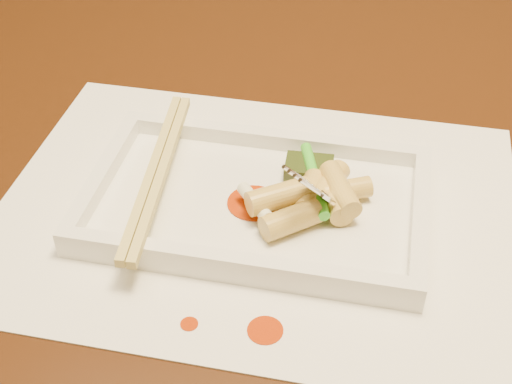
% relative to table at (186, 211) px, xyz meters
% --- Properties ---
extents(table, '(1.40, 0.90, 0.75)m').
position_rel_table_xyz_m(table, '(0.00, 0.00, 0.00)').
color(table, black).
rests_on(table, ground).
extents(placemat, '(0.40, 0.30, 0.00)m').
position_rel_table_xyz_m(placemat, '(0.09, -0.10, 0.10)').
color(placemat, white).
rests_on(placemat, table).
extents(sauce_splatter_a, '(0.02, 0.02, 0.00)m').
position_rel_table_xyz_m(sauce_splatter_a, '(0.12, -0.21, 0.10)').
color(sauce_splatter_a, '#AF2F05').
rests_on(sauce_splatter_a, placemat).
extents(sauce_splatter_b, '(0.01, 0.01, 0.00)m').
position_rel_table_xyz_m(sauce_splatter_b, '(0.07, -0.22, 0.10)').
color(sauce_splatter_b, '#AF2F05').
rests_on(sauce_splatter_b, placemat).
extents(plate_base, '(0.26, 0.16, 0.01)m').
position_rel_table_xyz_m(plate_base, '(0.09, -0.10, 0.11)').
color(plate_base, white).
rests_on(plate_base, placemat).
extents(plate_rim_far, '(0.26, 0.01, 0.01)m').
position_rel_table_xyz_m(plate_rim_far, '(0.09, -0.02, 0.12)').
color(plate_rim_far, white).
rests_on(plate_rim_far, plate_base).
extents(plate_rim_near, '(0.26, 0.01, 0.01)m').
position_rel_table_xyz_m(plate_rim_near, '(0.09, -0.17, 0.12)').
color(plate_rim_near, white).
rests_on(plate_rim_near, plate_base).
extents(plate_rim_left, '(0.01, 0.14, 0.01)m').
position_rel_table_xyz_m(plate_rim_left, '(-0.03, -0.10, 0.12)').
color(plate_rim_left, white).
rests_on(plate_rim_left, plate_base).
extents(plate_rim_right, '(0.01, 0.14, 0.01)m').
position_rel_table_xyz_m(plate_rim_right, '(0.21, -0.10, 0.12)').
color(plate_rim_right, white).
rests_on(plate_rim_right, plate_base).
extents(veg_piece, '(0.04, 0.03, 0.01)m').
position_rel_table_xyz_m(veg_piece, '(0.13, -0.06, 0.12)').
color(veg_piece, black).
rests_on(veg_piece, plate_base).
extents(scallion_white, '(0.03, 0.04, 0.01)m').
position_rel_table_xyz_m(scallion_white, '(0.09, -0.11, 0.12)').
color(scallion_white, '#EAEACC').
rests_on(scallion_white, plate_base).
extents(scallion_green, '(0.03, 0.08, 0.01)m').
position_rel_table_xyz_m(scallion_green, '(0.13, -0.08, 0.12)').
color(scallion_green, green).
rests_on(scallion_green, plate_base).
extents(chopstick_a, '(0.03, 0.20, 0.01)m').
position_rel_table_xyz_m(chopstick_a, '(0.01, -0.10, 0.13)').
color(chopstick_a, tan).
rests_on(chopstick_a, plate_rim_near).
extents(chopstick_b, '(0.03, 0.20, 0.01)m').
position_rel_table_xyz_m(chopstick_b, '(0.02, -0.10, 0.13)').
color(chopstick_b, tan).
rests_on(chopstick_b, plate_rim_near).
extents(fork, '(0.09, 0.10, 0.14)m').
position_rel_table_xyz_m(fork, '(0.16, -0.08, 0.18)').
color(fork, silver).
rests_on(fork, plate_base).
extents(sauce_blob_0, '(0.04, 0.04, 0.00)m').
position_rel_table_xyz_m(sauce_blob_0, '(0.09, -0.10, 0.11)').
color(sauce_blob_0, '#AF2F05').
rests_on(sauce_blob_0, plate_base).
extents(rice_cake_0, '(0.03, 0.04, 0.02)m').
position_rel_table_xyz_m(rice_cake_0, '(0.14, -0.08, 0.12)').
color(rice_cake_0, '#D1BD61').
rests_on(rice_cake_0, plate_base).
extents(rice_cake_1, '(0.04, 0.03, 0.02)m').
position_rel_table_xyz_m(rice_cake_1, '(0.16, -0.08, 0.12)').
color(rice_cake_1, '#D1BD61').
rests_on(rice_cake_1, plate_base).
extents(rice_cake_2, '(0.05, 0.04, 0.02)m').
position_rel_table_xyz_m(rice_cake_2, '(0.11, -0.11, 0.13)').
color(rice_cake_2, '#D1BD61').
rests_on(rice_cake_2, plate_base).
extents(rice_cake_3, '(0.03, 0.05, 0.02)m').
position_rel_table_xyz_m(rice_cake_3, '(0.15, -0.09, 0.12)').
color(rice_cake_3, '#D1BD61').
rests_on(rice_cake_3, plate_base).
extents(rice_cake_4, '(0.05, 0.04, 0.02)m').
position_rel_table_xyz_m(rice_cake_4, '(0.12, -0.12, 0.12)').
color(rice_cake_4, '#D1BD61').
rests_on(rice_cake_4, plate_base).
extents(rice_cake_5, '(0.04, 0.05, 0.02)m').
position_rel_table_xyz_m(rice_cake_5, '(0.15, -0.09, 0.13)').
color(rice_cake_5, '#D1BD61').
rests_on(rice_cake_5, plate_base).
extents(rice_cake_6, '(0.02, 0.04, 0.02)m').
position_rel_table_xyz_m(rice_cake_6, '(0.13, -0.09, 0.12)').
color(rice_cake_6, '#D1BD61').
rests_on(rice_cake_6, plate_base).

